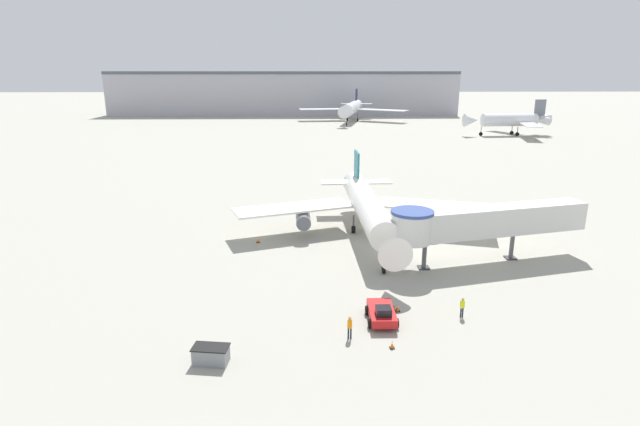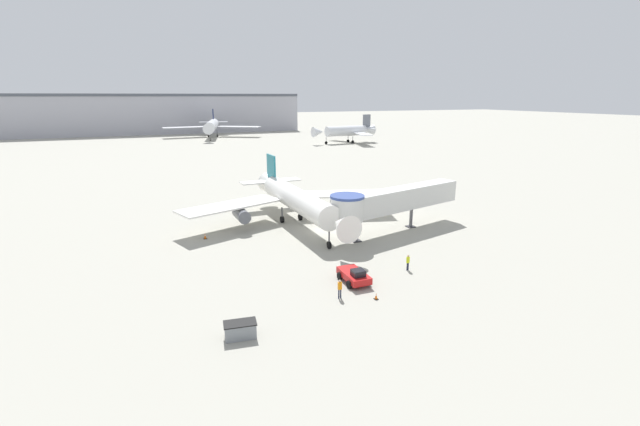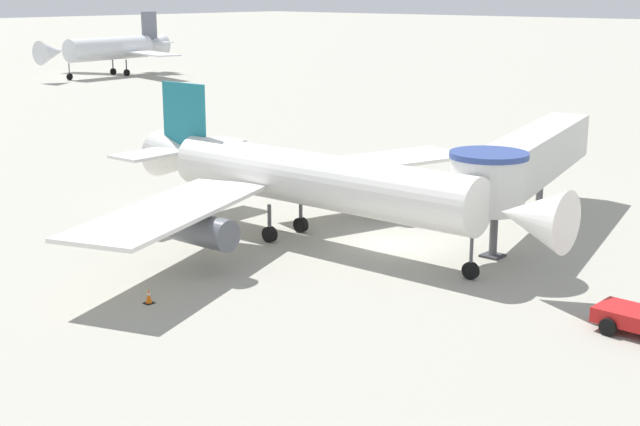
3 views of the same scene
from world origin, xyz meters
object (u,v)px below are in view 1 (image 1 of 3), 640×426
at_px(background_jet_navy_tail, 352,108).
at_px(background_jet_gray_tail, 511,120).
at_px(main_airplane, 368,208).
at_px(traffic_cone_port_wing, 258,240).
at_px(ground_crew_marshaller, 350,326).
at_px(ground_crew_wing_walker, 462,306).
at_px(jet_bridge, 477,222).
at_px(pushback_tug_red, 382,313).
at_px(traffic_cone_apron_front, 392,345).
at_px(service_container_gray, 211,355).
at_px(traffic_cone_near_nose, 398,308).

distance_m(background_jet_navy_tail, background_jet_gray_tail, 60.05).
xyz_separation_m(main_airplane, traffic_cone_port_wing, (-12.55, -1.45, -3.27)).
height_order(ground_crew_marshaller, ground_crew_wing_walker, ground_crew_marshaller).
height_order(jet_bridge, ground_crew_marshaller, jet_bridge).
height_order(main_airplane, ground_crew_marshaller, main_airplane).
distance_m(pushback_tug_red, traffic_cone_apron_front, 3.90).
height_order(traffic_cone_apron_front, ground_crew_wing_walker, ground_crew_wing_walker).
bearing_deg(traffic_cone_port_wing, ground_crew_wing_walker, -45.72).
distance_m(service_container_gray, ground_crew_marshaller, 9.93).
xyz_separation_m(jet_bridge, background_jet_gray_tail, (43.50, 100.94, 0.24)).
height_order(traffic_cone_apron_front, ground_crew_marshaller, ground_crew_marshaller).
relative_size(traffic_cone_port_wing, traffic_cone_near_nose, 1.07).
bearing_deg(ground_crew_marshaller, jet_bridge, 51.00).
xyz_separation_m(main_airplane, service_container_gray, (-13.40, -25.61, -3.00)).
bearing_deg(service_container_gray, traffic_cone_apron_front, 6.89).
xyz_separation_m(jet_bridge, traffic_cone_apron_front, (-10.94, -15.95, -4.05)).
bearing_deg(traffic_cone_apron_front, background_jet_gray_tail, 65.03).
bearing_deg(background_jet_navy_tail, traffic_cone_port_wing, -86.73).
relative_size(main_airplane, background_jet_gray_tail, 1.11).
bearing_deg(service_container_gray, ground_crew_marshaller, 16.96).
bearing_deg(background_jet_gray_tail, service_container_gray, -34.67).
height_order(traffic_cone_port_wing, traffic_cone_near_nose, traffic_cone_port_wing).
relative_size(traffic_cone_port_wing, background_jet_navy_tail, 0.02).
bearing_deg(traffic_cone_port_wing, pushback_tug_red, -58.91).
relative_size(jet_bridge, background_jet_gray_tail, 0.73).
xyz_separation_m(main_airplane, background_jet_gray_tail, (53.42, 92.78, 0.97)).
distance_m(traffic_cone_apron_front, ground_crew_marshaller, 3.29).
bearing_deg(traffic_cone_apron_front, jet_bridge, 55.56).
xyz_separation_m(service_container_gray, traffic_cone_port_wing, (0.86, 24.16, -0.27)).
height_order(traffic_cone_port_wing, ground_crew_marshaller, ground_crew_marshaller).
xyz_separation_m(pushback_tug_red, traffic_cone_port_wing, (-11.33, 18.79, -0.39)).
height_order(traffic_cone_port_wing, background_jet_gray_tail, background_jet_gray_tail).
distance_m(jet_bridge, pushback_tug_red, 16.82).
bearing_deg(traffic_cone_port_wing, ground_crew_marshaller, -67.89).
height_order(jet_bridge, ground_crew_wing_walker, jet_bridge).
distance_m(traffic_cone_near_nose, background_jet_gray_tail, 123.41).
bearing_deg(background_jet_gray_tail, ground_crew_marshaller, -31.63).
height_order(traffic_cone_port_wing, traffic_cone_apron_front, traffic_cone_port_wing).
distance_m(main_airplane, ground_crew_marshaller, 23.19).
xyz_separation_m(pushback_tug_red, background_jet_gray_tail, (54.63, 113.02, 3.85)).
bearing_deg(background_jet_navy_tail, jet_bridge, -77.32).
xyz_separation_m(jet_bridge, ground_crew_marshaller, (-13.82, -14.55, -3.31)).
bearing_deg(ground_crew_wing_walker, jet_bridge, -129.76).
height_order(ground_crew_wing_walker, background_jet_navy_tail, background_jet_navy_tail).
relative_size(jet_bridge, traffic_cone_apron_front, 34.76).
relative_size(jet_bridge, pushback_tug_red, 5.31).
bearing_deg(traffic_cone_near_nose, background_jet_gray_tail, 64.51).
relative_size(service_container_gray, traffic_cone_near_nose, 3.80).
height_order(pushback_tug_red, ground_crew_wing_walker, ground_crew_wing_walker).
height_order(jet_bridge, background_jet_navy_tail, background_jet_navy_tail).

